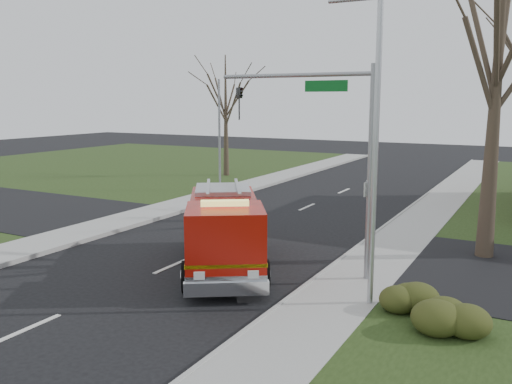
% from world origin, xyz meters
% --- Properties ---
extents(ground, '(120.00, 120.00, 0.00)m').
position_xyz_m(ground, '(0.00, 0.00, 0.00)').
color(ground, black).
rests_on(ground, ground).
extents(sidewalk_right, '(2.40, 80.00, 0.15)m').
position_xyz_m(sidewalk_right, '(6.20, 0.00, 0.07)').
color(sidewalk_right, '#989993').
rests_on(sidewalk_right, ground).
extents(sidewalk_left, '(2.40, 80.00, 0.15)m').
position_xyz_m(sidewalk_left, '(-6.20, 0.00, 0.07)').
color(sidewalk_left, '#989993').
rests_on(sidewalk_left, ground).
extents(hedge_corner, '(2.80, 2.00, 0.90)m').
position_xyz_m(hedge_corner, '(9.00, -1.00, 0.58)').
color(hedge_corner, '#313C16').
rests_on(hedge_corner, lawn_right).
extents(bare_tree_near, '(6.00, 6.00, 12.00)m').
position_xyz_m(bare_tree_near, '(9.50, 6.00, 7.41)').
color(bare_tree_near, '#33291E').
rests_on(bare_tree_near, ground).
extents(bare_tree_left, '(4.50, 4.50, 9.00)m').
position_xyz_m(bare_tree_left, '(-10.00, 20.00, 5.56)').
color(bare_tree_left, '#33291E').
rests_on(bare_tree_left, ground).
extents(traffic_signal_mast, '(5.29, 0.18, 6.80)m').
position_xyz_m(traffic_signal_mast, '(5.21, 1.50, 4.71)').
color(traffic_signal_mast, gray).
rests_on(traffic_signal_mast, ground).
extents(streetlight_pole, '(1.48, 0.16, 8.40)m').
position_xyz_m(streetlight_pole, '(7.14, -0.50, 4.55)').
color(streetlight_pole, '#B7BABF').
rests_on(streetlight_pole, ground).
extents(utility_pole_far, '(0.14, 0.14, 7.00)m').
position_xyz_m(utility_pole_far, '(-6.80, 14.00, 3.50)').
color(utility_pole_far, gray).
rests_on(utility_pole_far, ground).
extents(fire_engine, '(5.71, 7.09, 2.79)m').
position_xyz_m(fire_engine, '(1.76, 0.62, 1.26)').
color(fire_engine, '#9F0F07').
rests_on(fire_engine, ground).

